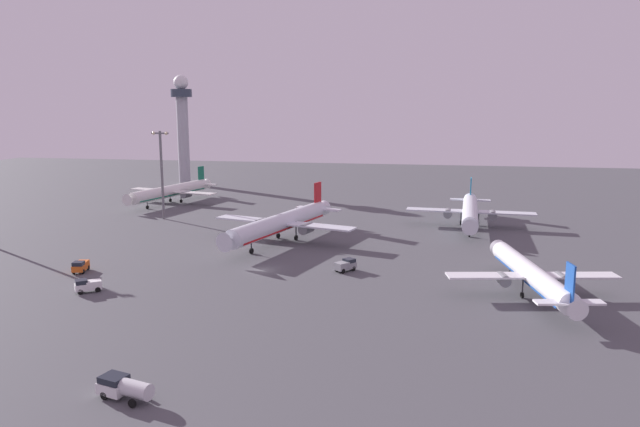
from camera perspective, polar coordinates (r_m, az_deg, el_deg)
The scene contains 11 objects.
ground_plane at distance 112.69m, azimuth -5.49°, elevation -5.43°, with size 416.00×416.00×0.00m, color #4C4C51.
control_tower at distance 238.00m, azimuth -13.08°, elevation 8.56°, with size 8.00×8.00×41.94m.
airplane_mid_apron at distance 103.00m, azimuth 19.65°, elevation -5.53°, with size 27.81×35.54×9.16m.
airplane_near_gate at distance 134.82m, azimuth -3.64°, elevation -0.88°, with size 34.42×43.84×11.45m.
airplane_far_stand at distance 155.20m, azimuth 14.24°, elevation 0.20°, with size 32.32×41.50×10.64m.
airplane_terminal_side at distance 192.80m, azimuth -14.09°, elevation 2.10°, with size 30.82×39.30×10.20m.
cargo_loader at distance 111.27m, azimuth 2.48°, elevation -4.97°, with size 4.10×4.47×2.25m.
baggage_tractor at distance 119.12m, azimuth -22.04°, elevation -4.70°, with size 2.79×4.46×2.25m.
maintenance_van at distance 106.30m, azimuth -21.47°, elevation -6.44°, with size 4.48×4.07×2.25m.
fuel_truck at distance 68.32m, azimuth -18.32°, elevation -15.55°, with size 6.63×3.73×2.35m.
apron_light_west at distance 165.30m, azimuth -14.99°, elevation 4.17°, with size 4.80×0.90×23.83m.
Camera 1 is at (30.05, -104.19, 30.66)m, focal length 33.27 mm.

